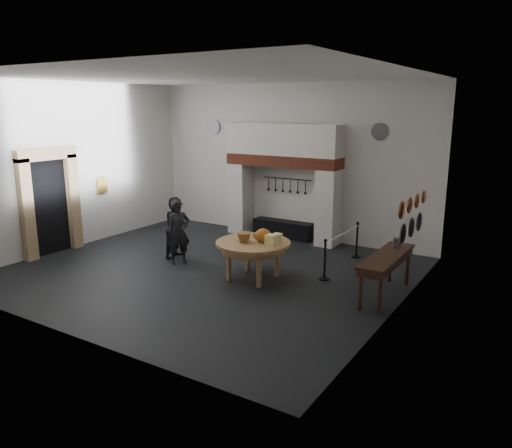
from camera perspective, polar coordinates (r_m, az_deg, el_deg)
The scene contains 39 objects.
floor at distance 12.06m, azimuth -5.47°, elevation -5.37°, with size 9.00×8.00×0.02m, color black.
ceiling at distance 11.44m, azimuth -5.99°, elevation 16.51°, with size 9.00×8.00×0.02m, color silver.
wall_back at distance 14.88m, azimuth 3.78°, elevation 7.14°, with size 9.00×0.02×4.50m, color silver.
wall_front at distance 8.76m, azimuth -21.87°, elevation 1.79°, with size 9.00×0.02×4.50m, color silver.
wall_left at distance 14.70m, azimuth -19.84°, elevation 6.30°, with size 0.02×8.00×4.50m, color silver.
wall_right at distance 9.51m, azimuth 16.35°, elevation 3.06°, with size 0.02×8.00×4.50m, color silver.
chimney_pier_left at distance 15.50m, azimuth -1.71°, elevation 3.02°, with size 0.55×0.70×2.15m, color silver.
chimney_pier_right at distance 14.11m, azimuth 8.32°, elevation 1.85°, with size 0.55×0.70×2.15m, color silver.
hearth_brick_band at distance 14.56m, azimuth 3.13°, elevation 7.25°, with size 3.50×0.72×0.32m, color #9E442B.
chimney_hood at distance 14.51m, azimuth 3.16°, elevation 9.64°, with size 3.50×0.70×0.90m, color silver.
iron_range at distance 14.99m, azimuth 3.16°, elevation -0.58°, with size 1.90×0.45×0.50m, color black.
utensil_rail at distance 14.87m, azimuth 3.61°, elevation 5.19°, with size 0.02×0.02×1.60m, color black.
door_recess at distance 14.24m, azimuth -22.59°, elevation 1.77°, with size 0.04×1.10×2.50m, color black.
door_jamb_near at distance 13.77m, azimuth -24.73°, elevation 1.42°, with size 0.22×0.30×2.60m, color tan.
door_jamb_far at distance 14.56m, azimuth -20.17°, elevation 2.42°, with size 0.22×0.30×2.60m, color tan.
door_lintel at distance 13.97m, azimuth -22.88°, elevation 7.37°, with size 0.22×1.70×0.30m, color tan.
wall_plaque at distance 15.25m, azimuth -17.19°, elevation 4.26°, with size 0.05×0.34×0.44m, color gold.
work_table at distance 11.25m, azimuth -0.32°, elevation -2.20°, with size 1.69×1.69×0.07m, color tan.
pumpkin at distance 11.19m, azimuth 0.81°, elevation -1.29°, with size 0.36×0.36×0.31m, color #CA581C.
cheese_block_big at distance 10.92m, azimuth 1.75°, elevation -1.85°, with size 0.22×0.22×0.24m, color #F6F293.
cheese_block_small at distance 11.19m, azimuth 2.44°, elevation -1.59°, with size 0.18×0.18×0.20m, color #FFF998.
wicker_basket at distance 11.17m, azimuth -1.39°, elevation -1.55°, with size 0.32×0.32×0.22m, color olive.
bread_loaf at distance 11.57m, azimuth 0.18°, elevation -1.26°, with size 0.31×0.18×0.13m, color olive.
visitor_near at distance 12.51m, azimuth -8.84°, elevation -0.91°, with size 0.59×0.39×1.62m, color black.
visitor_far at distance 13.06m, azimuth -9.03°, elevation -0.37°, with size 0.77×0.60×1.59m, color black.
side_table at distance 10.53m, azimuth 14.73°, elevation -3.59°, with size 0.55×2.20×0.06m, color #3B1F15.
pewter_jug at distance 11.05m, azimuth 15.71°, elevation -2.10°, with size 0.12×0.12×0.22m, color #545459.
copper_pan_a at distance 9.76m, azimuth 16.33°, elevation 1.53°, with size 0.34×0.34×0.03m, color #C6662D.
copper_pan_b at distance 10.28m, azimuth 17.18°, elevation 2.05°, with size 0.32×0.32×0.03m, color #C6662D.
copper_pan_c at distance 10.81m, azimuth 17.94°, elevation 2.53°, with size 0.30×0.30×0.03m, color #C6662D.
copper_pan_d at distance 11.34m, azimuth 18.64°, elevation 2.96°, with size 0.28×0.28×0.03m, color #C6662D.
pewter_plate_left at distance 10.06m, azimuth 16.46°, elevation -1.06°, with size 0.40×0.40×0.03m, color #4C4C51.
pewter_plate_mid at distance 10.63m, azimuth 17.35°, elevation -0.37°, with size 0.40×0.40×0.03m, color #4C4C51.
pewter_plate_right at distance 11.19m, azimuth 18.15°, elevation 0.25°, with size 0.40×0.40×0.03m, color #4C4C51.
pewter_plate_back_left at distance 16.22m, azimuth -4.82°, elevation 11.00°, with size 0.44×0.44×0.03m, color #4C4C51.
pewter_plate_back_right at distance 13.70m, azimuth 13.92°, elevation 10.23°, with size 0.44×0.44×0.03m, color #4C4C51.
barrier_post_near at distance 11.40m, azimuth 7.87°, elevation -4.17°, with size 0.05×0.05×0.90m, color black.
barrier_post_far at distance 13.18m, azimuth 11.45°, elevation -1.89°, with size 0.05×0.05×0.90m, color black.
barrier_rope at distance 12.18m, azimuth 9.87°, elevation -1.14°, with size 0.04×0.04×2.00m, color white.
Camera 1 is at (6.99, -9.03, 3.87)m, focal length 35.00 mm.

